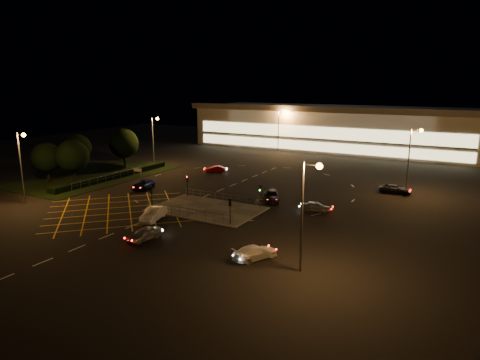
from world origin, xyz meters
The scene contains 28 objects.
ground centered at (0.00, 0.00, 0.00)m, with size 180.00×180.00×0.00m, color black.
pedestrian_island centered at (2.00, -2.00, 0.06)m, with size 14.00×9.00×0.12m, color #4C4944.
grass_verge centered at (-28.00, 6.00, 0.04)m, with size 18.00×30.00×0.08m, color black.
hedge centered at (-23.00, 6.00, 0.50)m, with size 2.00×26.00×1.00m, color black.
supermarket centered at (0.00, 61.95, 5.31)m, with size 72.00×26.50×10.50m.
streetlight_sw centered at (-21.56, -12.00, 6.56)m, with size 1.78×0.56×10.03m.
streetlight_se centered at (20.44, -14.00, 6.56)m, with size 1.78×0.56×10.03m.
streetlight_nw centered at (-23.56, 18.00, 6.56)m, with size 1.78×0.56×10.03m.
streetlight_ne centered at (24.44, 20.00, 6.56)m, with size 1.78×0.56×10.03m.
streetlight_far_left centered at (-9.56, 48.00, 6.56)m, with size 1.78×0.56×10.03m.
streetlight_far_right centered at (30.44, 50.00, 6.56)m, with size 1.78×0.56×10.03m.
signal_sw centered at (-4.00, -5.99, 2.37)m, with size 0.28×0.30×3.15m.
signal_se centered at (8.00, -5.99, 2.37)m, with size 0.28×0.30×3.15m.
signal_nw centered at (-4.00, 1.99, 2.37)m, with size 0.28×0.30×3.15m.
signal_ne centered at (8.00, 1.99, 2.37)m, with size 0.28×0.30×3.15m.
tree_a centered at (-30.00, -2.00, 4.33)m, with size 5.04×5.04×6.86m.
tree_b centered at (-32.00, 6.00, 4.64)m, with size 5.40×5.40×7.35m.
tree_c centered at (-28.00, 14.00, 4.95)m, with size 5.76×5.76×7.84m.
tree_d centered at (-34.00, 20.00, 4.02)m, with size 4.68×4.68×6.37m.
tree_e centered at (-26.00, 0.00, 4.64)m, with size 5.40×5.40×7.35m.
car_near_silver centered at (2.41, -14.83, 0.70)m, with size 1.66×4.13×1.41m, color silver.
car_queue_white centered at (-1.23, -9.00, 0.79)m, with size 1.67×4.79×1.58m, color silver.
car_left_blue centered at (-13.29, 2.72, 0.68)m, with size 2.24×4.86×1.35m, color #0B1645.
car_far_dkgrey centered at (7.75, 6.19, 0.74)m, with size 2.07×5.09×1.48m, color black.
car_right_silver centered at (15.08, 4.31, 0.65)m, with size 1.53×3.80×1.29m, color #A1A4A8.
car_circ_red centered at (-10.10, 19.35, 0.62)m, with size 1.30×3.74×1.23m, color maroon.
car_east_grey centered at (22.58, 19.22, 0.66)m, with size 2.20×4.76×1.32m, color black.
car_approach_white centered at (15.19, -13.52, 0.67)m, with size 1.86×4.59×1.33m, color silver.
Camera 1 is at (32.66, -47.86, 16.52)m, focal length 32.00 mm.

